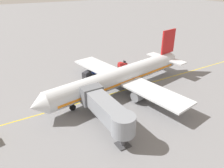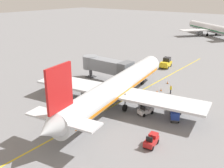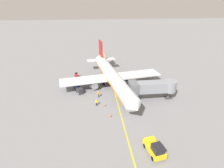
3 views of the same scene
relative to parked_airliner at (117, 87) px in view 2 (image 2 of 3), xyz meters
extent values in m
plane|color=slate|center=(-0.21, 0.82, -3.19)|extent=(400.00, 400.00, 0.00)
cube|color=gold|center=(-0.21, 0.82, -3.18)|extent=(0.24, 80.00, 0.01)
cylinder|color=silver|center=(-0.04, 0.27, 0.10)|extent=(8.81, 32.18, 3.70)
cube|color=orange|center=(-0.04, 0.27, -0.36)|extent=(8.43, 29.66, 0.44)
cone|color=silver|center=(-2.81, 17.24, 0.10)|extent=(3.97, 2.95, 3.63)
cone|color=silver|center=(2.76, -16.90, 0.40)|extent=(3.55, 3.27, 3.14)
cube|color=black|center=(-2.52, 15.47, 0.75)|extent=(2.92, 1.53, 0.60)
cube|color=silver|center=(0.12, -0.72, -0.55)|extent=(30.45, 9.96, 0.36)
cylinder|color=gray|center=(-5.44, -0.81, -1.80)|extent=(2.49, 3.48, 2.00)
cylinder|color=gray|center=(5.42, 0.96, -1.80)|extent=(2.49, 3.48, 2.00)
cube|color=red|center=(2.37, -14.53, 4.70)|extent=(1.02, 4.39, 5.50)
cube|color=silver|center=(2.34, -14.34, 0.65)|extent=(10.29, 4.18, 0.24)
cylinder|color=black|center=(-1.85, 11.32, -2.64)|extent=(0.62, 1.16, 1.10)
cylinder|color=gray|center=(-1.85, 11.32, -1.09)|extent=(0.24, 0.24, 2.00)
cylinder|color=black|center=(-1.99, -2.08, -2.64)|extent=(0.62, 1.16, 1.10)
cylinder|color=gray|center=(-1.99, -2.08, -1.09)|extent=(0.24, 0.24, 2.00)
cylinder|color=black|center=(2.55, -1.33, -2.64)|extent=(0.62, 1.16, 1.10)
cylinder|color=gray|center=(2.55, -1.33, -1.09)|extent=(0.24, 0.24, 2.00)
cube|color=gray|center=(-8.67, 8.62, 0.30)|extent=(10.38, 2.80, 2.60)
cube|color=slate|center=(-4.28, 8.62, 0.30)|extent=(2.00, 3.50, 2.99)
cylinder|color=gray|center=(-13.86, 8.62, 0.30)|extent=(3.36, 3.36, 2.86)
cylinder|color=#4C4C51|center=(-13.86, 8.62, -2.09)|extent=(0.70, 0.70, 2.19)
cube|color=#38383A|center=(-13.86, 8.62, -3.11)|extent=(1.80, 1.80, 0.16)
cube|color=gold|center=(-4.00, 26.24, -2.34)|extent=(2.96, 4.73, 0.90)
cube|color=black|center=(-4.18, 27.22, -1.34)|extent=(1.96, 2.12, 1.10)
cube|color=gold|center=(-3.72, 24.73, -1.71)|extent=(2.04, 1.42, 0.36)
cylinder|color=black|center=(-2.82, 25.01, -2.79)|extent=(0.49, 0.85, 0.80)
cylinder|color=black|center=(-4.66, 24.67, -2.79)|extent=(0.49, 0.85, 0.80)
cylinder|color=black|center=(-3.34, 27.82, -2.79)|extent=(0.49, 0.85, 0.80)
cylinder|color=black|center=(-5.18, 27.48, -2.79)|extent=(0.49, 0.85, 0.80)
cube|color=#B21E1E|center=(10.98, -7.64, -2.56)|extent=(1.50, 2.63, 0.70)
cube|color=#B21E1E|center=(10.90, -6.96, -1.99)|extent=(1.14, 1.17, 0.44)
cube|color=black|center=(11.07, -8.32, -1.89)|extent=(0.85, 0.26, 0.64)
cylinder|color=black|center=(10.97, -7.51, -1.91)|extent=(0.11, 0.27, 0.54)
cylinder|color=black|center=(10.34, -6.84, -2.91)|extent=(0.27, 0.58, 0.56)
cylinder|color=black|center=(11.41, -6.70, -2.91)|extent=(0.27, 0.58, 0.56)
cylinder|color=black|center=(10.55, -8.57, -2.91)|extent=(0.27, 0.58, 0.56)
cylinder|color=black|center=(11.63, -8.44, -2.91)|extent=(0.27, 0.58, 0.56)
cube|color=silver|center=(5.83, -0.31, -2.56)|extent=(1.85, 2.73, 0.70)
cube|color=silver|center=(6.02, 0.35, -1.99)|extent=(1.27, 1.29, 0.44)
cube|color=black|center=(5.64, -0.98, -1.89)|extent=(0.85, 0.39, 0.64)
cylinder|color=black|center=(5.86, -0.19, -1.91)|extent=(0.15, 0.28, 0.54)
cylinder|color=black|center=(5.55, 0.68, -2.91)|extent=(0.35, 0.59, 0.56)
cylinder|color=black|center=(6.59, 0.38, -2.91)|extent=(0.35, 0.59, 0.56)
cylinder|color=black|center=(5.07, -1.01, -2.91)|extent=(0.35, 0.59, 0.56)
cylinder|color=black|center=(6.10, -1.31, -2.91)|extent=(0.35, 0.59, 0.56)
cube|color=#4C4C51|center=(9.45, 3.37, -2.77)|extent=(2.20, 2.55, 0.12)
cube|color=#2D2D33|center=(9.45, 3.37, -2.16)|extent=(2.09, 2.43, 1.10)
cylinder|color=#4C4C51|center=(8.75, 4.64, -2.78)|extent=(0.40, 0.65, 0.07)
cylinder|color=black|center=(8.57, 3.83, -3.01)|extent=(0.28, 0.37, 0.36)
cylinder|color=black|center=(9.53, 4.36, -3.01)|extent=(0.28, 0.37, 0.36)
cylinder|color=black|center=(9.36, 2.38, -3.01)|extent=(0.28, 0.37, 0.36)
cylinder|color=black|center=(10.33, 2.92, -3.01)|extent=(0.28, 0.37, 0.36)
cube|color=#4C4C51|center=(10.35, 0.60, -2.77)|extent=(2.20, 2.55, 0.12)
cube|color=#233D9E|center=(10.35, 0.60, -2.16)|extent=(2.09, 2.43, 1.10)
cylinder|color=#4C4C51|center=(9.65, 1.87, -2.78)|extent=(0.40, 0.65, 0.07)
cylinder|color=black|center=(9.47, 1.06, -3.01)|extent=(0.28, 0.37, 0.36)
cylinder|color=black|center=(10.44, 1.59, -3.01)|extent=(0.28, 0.37, 0.36)
cylinder|color=black|center=(10.27, -0.39, -3.01)|extent=(0.28, 0.37, 0.36)
cylinder|color=black|center=(11.23, 0.15, -3.01)|extent=(0.28, 0.37, 0.36)
cylinder|color=#232328|center=(5.02, 10.31, -2.76)|extent=(0.15, 0.15, 0.85)
cylinder|color=#232328|center=(5.16, 10.17, -2.76)|extent=(0.15, 0.15, 0.85)
cube|color=yellow|center=(5.09, 10.24, -2.04)|extent=(0.44, 0.44, 0.60)
cylinder|color=yellow|center=(4.91, 10.41, -2.09)|extent=(0.22, 0.22, 0.57)
cylinder|color=yellow|center=(5.27, 10.06, -2.09)|extent=(0.22, 0.22, 0.57)
sphere|color=tan|center=(5.09, 10.24, -1.61)|extent=(0.22, 0.22, 0.22)
cube|color=red|center=(5.09, 10.24, -1.59)|extent=(0.24, 0.24, 0.10)
cylinder|color=#232328|center=(4.29, 6.19, -2.76)|extent=(0.15, 0.15, 0.85)
cylinder|color=#232328|center=(4.40, 6.03, -2.76)|extent=(0.15, 0.15, 0.85)
cube|color=orange|center=(4.34, 6.11, -2.04)|extent=(0.42, 0.45, 0.60)
cylinder|color=orange|center=(4.20, 6.31, -2.09)|extent=(0.20, 0.23, 0.57)
cylinder|color=orange|center=(4.49, 5.91, -2.09)|extent=(0.20, 0.23, 0.57)
sphere|color=tan|center=(4.34, 6.11, -1.61)|extent=(0.22, 0.22, 0.22)
cube|color=red|center=(4.34, 6.11, -1.59)|extent=(0.22, 0.26, 0.10)
cube|color=black|center=(2.07, 15.10, -3.17)|extent=(0.36, 0.36, 0.04)
cone|color=orange|center=(2.07, 15.10, -2.87)|extent=(0.30, 0.30, 0.55)
cylinder|color=white|center=(2.07, 15.10, -2.84)|extent=(0.21, 0.21, 0.06)
cube|color=black|center=(2.97, 10.46, -3.17)|extent=(0.36, 0.36, 0.04)
cone|color=orange|center=(2.97, 10.46, -2.87)|extent=(0.30, 0.30, 0.55)
cylinder|color=white|center=(2.97, 10.46, -2.84)|extent=(0.21, 0.21, 0.06)
cylinder|color=silver|center=(-12.30, 85.43, -0.07)|extent=(25.75, 21.97, 3.52)
cube|color=#196B38|center=(-12.30, 85.43, -0.51)|extent=(23.89, 20.46, 0.42)
cone|color=silver|center=(-24.95, 95.78, -0.07)|extent=(3.95, 4.11, 3.44)
cube|color=black|center=(-23.62, 94.70, 0.55)|extent=(2.48, 2.70, 0.57)
cube|color=silver|center=(-11.56, 84.83, -0.68)|extent=(21.87, 25.19, 0.34)
cylinder|color=gray|center=(-15.46, 81.27, -1.87)|extent=(3.56, 3.40, 1.90)
cylinder|color=gray|center=(-8.84, 89.36, -1.87)|extent=(3.56, 3.40, 1.90)
cylinder|color=black|center=(-20.53, 92.17, -2.66)|extent=(1.08, 0.99, 1.04)
cylinder|color=gray|center=(-20.53, 92.17, -1.19)|extent=(0.23, 0.23, 1.90)
cylinder|color=black|center=(-12.21, 82.54, -2.66)|extent=(1.08, 0.99, 1.04)
cylinder|color=gray|center=(-12.21, 82.54, -1.19)|extent=(0.23, 0.23, 1.90)
cylinder|color=black|center=(-9.45, 85.92, -2.66)|extent=(1.08, 0.99, 1.04)
cylinder|color=gray|center=(-9.45, 85.92, -1.19)|extent=(0.23, 0.23, 1.90)
camera|label=1|loc=(-32.93, 21.73, 17.68)|focal=34.30mm
camera|label=2|loc=(24.42, -33.22, 15.32)|focal=41.84mm
camera|label=3|loc=(5.67, 47.58, 20.35)|focal=28.55mm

